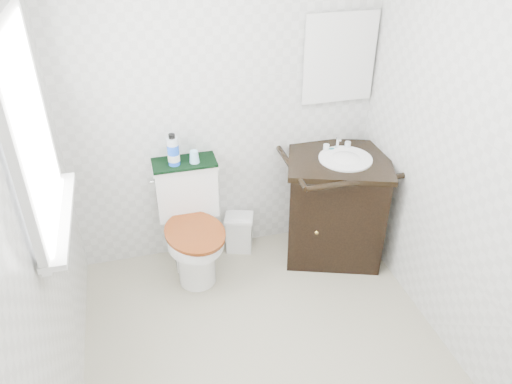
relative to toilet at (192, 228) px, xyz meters
name	(u,v)px	position (x,y,z in m)	size (l,w,h in m)	color
floor	(270,359)	(0.31, -0.97, -0.36)	(2.40, 2.40, 0.00)	#ABA68A
wall_back	(223,103)	(0.31, 0.23, 0.84)	(2.40, 2.40, 0.00)	silver
wall_left	(32,228)	(-0.79, -0.97, 0.84)	(2.40, 2.40, 0.00)	silver
wall_right	(471,165)	(1.41, -0.97, 0.84)	(2.40, 2.40, 0.00)	silver
window	(27,131)	(-0.76, -0.72, 1.19)	(0.02, 0.70, 0.90)	white
mirror	(339,58)	(1.13, 0.21, 1.09)	(0.50, 0.02, 0.60)	silver
toilet	(192,228)	(0.00, 0.00, 0.00)	(0.48, 0.67, 0.83)	white
vanity	(335,204)	(1.08, -0.06, 0.07)	(0.88, 0.82, 0.92)	black
trash_bin	(239,232)	(0.38, 0.13, -0.20)	(0.26, 0.23, 0.31)	white
towel	(184,163)	(0.00, 0.12, 0.47)	(0.44, 0.22, 0.02)	black
mouthwash_bottle	(173,151)	(-0.07, 0.10, 0.59)	(0.08, 0.08, 0.23)	blue
cup	(194,157)	(0.07, 0.09, 0.53)	(0.07, 0.07, 0.09)	#9BDDFD
soap_bar	(331,149)	(1.06, 0.06, 0.47)	(0.06, 0.04, 0.02)	#186976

